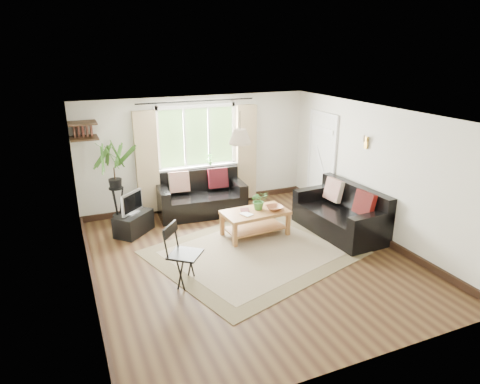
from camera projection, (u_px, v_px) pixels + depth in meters
name	position (u px, v px, depth m)	size (l,w,h in m)	color
floor	(249.00, 258.00, 7.15)	(5.50, 5.50, 0.00)	black
ceiling	(251.00, 115.00, 6.37)	(5.50, 5.50, 0.00)	white
wall_back	(197.00, 153.00, 9.15)	(5.00, 0.02, 2.40)	silver
wall_front	(361.00, 270.00, 4.37)	(5.00, 0.02, 2.40)	silver
wall_left	(83.00, 214.00, 5.83)	(0.02, 5.50, 2.40)	silver
wall_right	(376.00, 173.00, 7.70)	(0.02, 5.50, 2.40)	silver
rug	(254.00, 252.00, 7.36)	(3.13, 2.69, 0.02)	#BBB191
window	(197.00, 137.00, 9.01)	(2.50, 0.16, 2.16)	white
door	(321.00, 162.00, 9.23)	(0.06, 0.96, 2.06)	silver
corner_shelf	(83.00, 131.00, 7.87)	(0.50, 0.50, 0.34)	black
pendant_lamp	(240.00, 133.00, 6.84)	(0.36, 0.36, 0.54)	beige
wall_sconce	(365.00, 141.00, 7.75)	(0.12, 0.12, 0.28)	beige
sofa_back	(201.00, 195.00, 8.93)	(1.78, 0.89, 0.84)	black
sofa_right	(340.00, 212.00, 8.00)	(0.91, 1.82, 0.86)	black
coffee_table	(255.00, 223.00, 7.94)	(1.20, 0.65, 0.49)	#915A2F
table_plant	(259.00, 200.00, 7.90)	(0.32, 0.27, 0.35)	#356B2B
bowl	(275.00, 208.00, 7.91)	(0.31, 0.31, 0.08)	brown
book_a	(243.00, 215.00, 7.64)	(0.16, 0.22, 0.02)	white
book_b	(240.00, 210.00, 7.87)	(0.16, 0.22, 0.02)	#542721
tv_stand	(134.00, 223.00, 8.06)	(0.75, 0.42, 0.40)	black
tv	(132.00, 202.00, 7.92)	(0.57, 0.19, 0.44)	#A5A5AA
palm_stand	(116.00, 184.00, 8.28)	(0.64, 0.64, 1.65)	black
folding_chair	(185.00, 255.00, 6.27)	(0.48, 0.48, 0.92)	black
sill_plant	(210.00, 159.00, 9.19)	(0.14, 0.10, 0.27)	#2D6023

